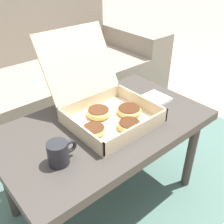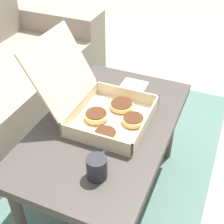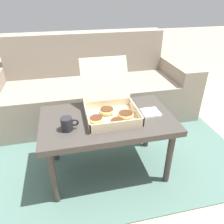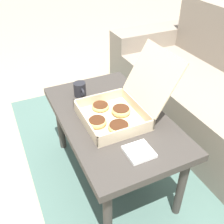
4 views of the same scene
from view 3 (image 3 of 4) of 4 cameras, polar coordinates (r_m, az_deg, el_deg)
name	(u,v)px [view 3 (image 3 of 4)]	position (r m, az deg, el deg)	size (l,w,h in m)	color
ground_plane	(105,158)	(1.87, -1.91, -11.98)	(12.00, 12.00, 0.00)	tan
area_rug	(99,137)	(2.10, -3.51, -6.53)	(2.29, 1.82, 0.01)	#4C6B60
couch	(90,89)	(2.37, -5.71, 5.87)	(2.17, 0.76, 0.84)	gray
coffee_table	(107,125)	(1.51, -1.21, -3.30)	(0.90, 0.54, 0.48)	#3D3833
pastry_box	(111,107)	(1.48, -0.38, 1.20)	(0.34, 0.46, 0.34)	beige
coffee_mug	(67,124)	(1.36, -11.59, -3.07)	(0.11, 0.07, 0.09)	#232328
napkin_stack	(150,113)	(1.55, 10.02, -0.14)	(0.12, 0.12, 0.02)	white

